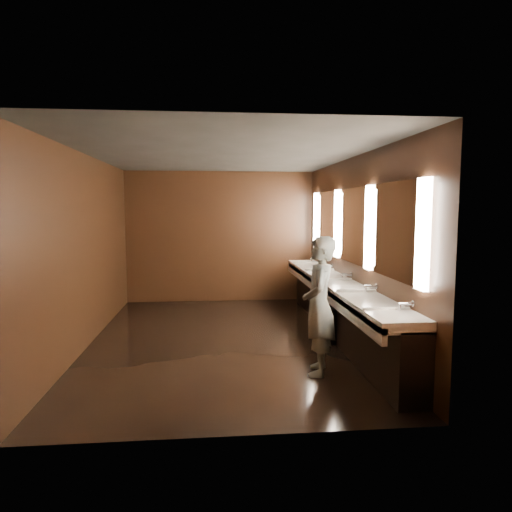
% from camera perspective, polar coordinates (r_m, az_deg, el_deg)
% --- Properties ---
extents(floor, '(6.00, 6.00, 0.00)m').
position_cam_1_polar(floor, '(7.15, -3.98, -10.39)').
color(floor, black).
rests_on(floor, ground).
extents(ceiling, '(4.00, 6.00, 0.02)m').
position_cam_1_polar(ceiling, '(6.90, -4.15, 12.51)').
color(ceiling, '#2D2D2B').
rests_on(ceiling, wall_back).
extents(wall_back, '(4.00, 0.02, 2.80)m').
position_cam_1_polar(wall_back, '(9.88, -4.51, 2.41)').
color(wall_back, black).
rests_on(wall_back, floor).
extents(wall_front, '(4.00, 0.02, 2.80)m').
position_cam_1_polar(wall_front, '(3.91, -2.92, -3.07)').
color(wall_front, black).
rests_on(wall_front, floor).
extents(wall_left, '(0.02, 6.00, 2.80)m').
position_cam_1_polar(wall_left, '(7.12, -20.37, 0.67)').
color(wall_left, black).
rests_on(wall_left, floor).
extents(wall_right, '(0.02, 6.00, 2.80)m').
position_cam_1_polar(wall_right, '(7.22, 12.02, 0.98)').
color(wall_right, black).
rests_on(wall_right, floor).
extents(sink_counter, '(0.55, 5.40, 1.01)m').
position_cam_1_polar(sink_counter, '(7.29, 10.30, -6.13)').
color(sink_counter, black).
rests_on(sink_counter, floor).
extents(mirror_band, '(0.06, 5.03, 1.15)m').
position_cam_1_polar(mirror_band, '(7.19, 11.93, 3.76)').
color(mirror_band, '#FFE7CB').
rests_on(mirror_band, wall_right).
extents(person, '(0.54, 0.69, 1.68)m').
position_cam_1_polar(person, '(5.60, 7.89, -6.16)').
color(person, '#87B7CA').
rests_on(person, floor).
extents(trash_bin, '(0.35, 0.35, 0.53)m').
position_cam_1_polar(trash_bin, '(7.04, 9.14, -8.49)').
color(trash_bin, black).
rests_on(trash_bin, floor).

